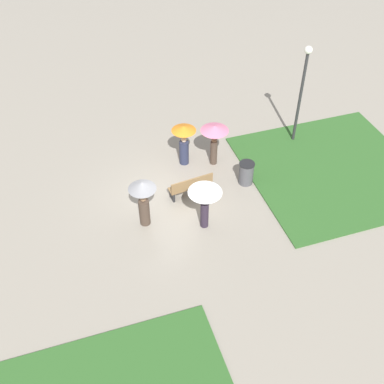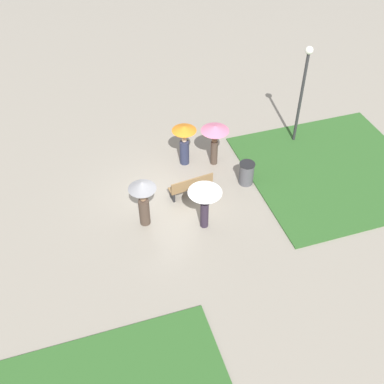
% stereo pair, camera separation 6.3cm
% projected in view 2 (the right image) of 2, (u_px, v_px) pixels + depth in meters
% --- Properties ---
extents(ground_plane, '(90.00, 90.00, 0.00)m').
position_uv_depth(ground_plane, '(165.00, 199.00, 18.28)').
color(ground_plane, gray).
extents(lawn_patch_near, '(6.70, 6.62, 0.06)m').
position_uv_depth(lawn_patch_near, '(333.00, 170.00, 19.49)').
color(lawn_patch_near, '#2D5B26').
rests_on(lawn_patch_near, ground_plane).
extents(park_bench, '(1.73, 0.60, 0.90)m').
position_uv_depth(park_bench, '(191.00, 186.00, 18.14)').
color(park_bench, brown).
rests_on(park_bench, ground_plane).
extents(lamp_post, '(0.32, 0.32, 4.38)m').
position_uv_depth(lamp_post, '(303.00, 83.00, 19.12)').
color(lamp_post, '#2D2D30').
rests_on(lamp_post, ground_plane).
extents(trash_bin, '(0.61, 0.61, 0.95)m').
position_uv_depth(trash_bin, '(246.00, 173.00, 18.66)').
color(trash_bin, '#4C4C51').
rests_on(trash_bin, ground_plane).
extents(crowd_person_pink, '(1.12, 1.12, 1.84)m').
position_uv_depth(crowd_person_pink, '(215.00, 135.00, 18.92)').
color(crowd_person_pink, '#47382D').
rests_on(crowd_person_pink, ground_plane).
extents(crowd_person_grey, '(0.97, 0.97, 1.94)m').
position_uv_depth(crowd_person_grey, '(143.00, 196.00, 16.48)').
color(crowd_person_grey, '#47382D').
rests_on(crowd_person_grey, ground_plane).
extents(crowd_person_orange, '(0.98, 0.98, 1.82)m').
position_uv_depth(crowd_person_orange, '(184.00, 140.00, 19.10)').
color(crowd_person_orange, '#282D47').
rests_on(crowd_person_orange, ground_plane).
extents(crowd_person_white, '(1.18, 1.18, 1.81)m').
position_uv_depth(crowd_person_white, '(205.00, 197.00, 16.32)').
color(crowd_person_white, '#2D2333').
rests_on(crowd_person_white, ground_plane).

